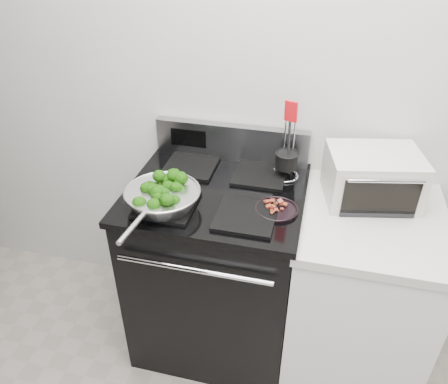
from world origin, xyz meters
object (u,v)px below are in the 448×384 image
(bacon_plate, at_px, (277,207))
(toaster_oven, at_px, (372,177))
(utensil_holder, at_px, (286,164))
(skillet, at_px, (162,197))
(gas_range, at_px, (217,266))

(bacon_plate, height_order, toaster_oven, toaster_oven)
(utensil_holder, bearing_deg, skillet, -124.51)
(bacon_plate, height_order, utensil_holder, utensil_holder)
(toaster_oven, bearing_deg, gas_range, -179.83)
(toaster_oven, bearing_deg, skillet, -170.94)
(skillet, relative_size, toaster_oven, 1.16)
(utensil_holder, xyz_separation_m, toaster_oven, (0.38, -0.04, 0.01))
(skillet, bearing_deg, utensil_holder, 43.54)
(toaster_oven, bearing_deg, utensil_holder, 161.46)
(gas_range, height_order, skillet, gas_range)
(skillet, height_order, bacon_plate, skillet)
(utensil_holder, bearing_deg, toaster_oven, 10.72)
(skillet, bearing_deg, toaster_oven, 26.37)
(gas_range, distance_m, bacon_plate, 0.57)
(toaster_oven, bearing_deg, bacon_plate, -159.87)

